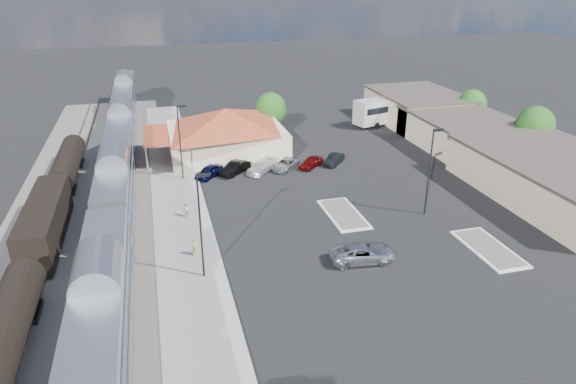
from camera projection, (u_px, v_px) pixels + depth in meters
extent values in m
plane|color=black|center=(312.00, 228.00, 49.40)|extent=(280.00, 280.00, 0.00)
cube|color=#4C4944|center=(88.00, 217.00, 51.48)|extent=(16.00, 100.00, 0.12)
cube|color=gray|center=(181.00, 215.00, 51.83)|extent=(5.50, 92.00, 0.18)
cube|color=silver|center=(103.00, 307.00, 32.80)|extent=(3.00, 20.00, 5.00)
cube|color=black|center=(109.00, 341.00, 33.89)|extent=(2.20, 16.00, 0.60)
cube|color=silver|center=(116.00, 185.00, 51.42)|extent=(3.00, 20.00, 5.00)
cube|color=black|center=(119.00, 210.00, 52.51)|extent=(2.20, 16.00, 0.60)
cube|color=silver|center=(122.00, 128.00, 70.04)|extent=(3.00, 20.00, 5.00)
cube|color=black|center=(124.00, 147.00, 71.13)|extent=(2.20, 16.00, 0.60)
cube|color=silver|center=(125.00, 95.00, 88.66)|extent=(3.00, 20.00, 5.00)
cube|color=black|center=(127.00, 111.00, 89.75)|extent=(2.20, 16.00, 0.60)
cylinder|color=black|center=(4.00, 334.00, 31.82)|extent=(2.80, 14.00, 2.80)
cube|color=black|center=(10.00, 357.00, 32.54)|extent=(2.20, 12.00, 0.60)
cube|color=black|center=(45.00, 221.00, 45.97)|extent=(2.80, 14.00, 3.60)
cube|color=black|center=(49.00, 239.00, 46.73)|extent=(2.20, 12.00, 0.60)
cylinder|color=black|center=(67.00, 163.00, 60.20)|extent=(2.80, 14.00, 2.80)
cube|color=black|center=(70.00, 177.00, 60.91)|extent=(2.20, 12.00, 0.60)
cube|color=beige|center=(227.00, 141.00, 68.90)|extent=(15.00, 12.00, 3.60)
pyramid|color=maroon|center=(225.00, 118.00, 67.67)|extent=(15.30, 12.24, 2.60)
cube|color=maroon|center=(156.00, 135.00, 66.14)|extent=(3.20, 9.60, 0.25)
cube|color=#C6B28C|center=(560.00, 180.00, 55.22)|extent=(14.00, 22.00, 4.20)
cube|color=#3F3833|center=(565.00, 160.00, 54.33)|extent=(14.40, 22.40, 0.30)
cube|color=#C6B28C|center=(465.00, 134.00, 71.22)|extent=(12.00, 18.00, 4.00)
cube|color=#3F3833|center=(468.00, 119.00, 70.37)|extent=(12.40, 18.40, 0.30)
cube|color=#C6B28C|center=(417.00, 108.00, 83.54)|extent=(12.00, 16.00, 4.50)
cube|color=#3F3833|center=(419.00, 93.00, 82.58)|extent=(12.40, 16.40, 0.30)
cube|color=silver|center=(343.00, 214.00, 52.09)|extent=(3.30, 7.50, 0.15)
cube|color=#4C4944|center=(343.00, 213.00, 52.06)|extent=(2.70, 6.90, 0.10)
cube|color=silver|center=(489.00, 249.00, 45.60)|extent=(3.30, 7.50, 0.15)
cube|color=#4C4944|center=(489.00, 248.00, 45.57)|extent=(2.70, 6.90, 0.10)
cylinder|color=black|center=(201.00, 228.00, 39.68)|extent=(0.16, 0.16, 9.00)
cube|color=black|center=(203.00, 175.00, 38.08)|extent=(1.00, 0.25, 0.22)
cylinder|color=black|center=(180.00, 143.00, 59.19)|extent=(0.16, 0.16, 9.00)
cube|color=black|center=(181.00, 106.00, 57.58)|extent=(1.00, 0.25, 0.22)
cylinder|color=black|center=(429.00, 173.00, 50.47)|extent=(0.16, 0.16, 9.00)
cube|color=black|center=(439.00, 130.00, 48.86)|extent=(1.00, 0.25, 0.22)
cylinder|color=#382314|center=(531.00, 147.00, 67.55)|extent=(0.30, 0.30, 2.86)
ellipsoid|color=#1D4F16|center=(535.00, 127.00, 66.44)|extent=(4.94, 4.94, 5.46)
cylinder|color=#382314|center=(470.00, 121.00, 80.03)|extent=(0.30, 0.30, 2.55)
ellipsoid|color=#1D4F16|center=(472.00, 105.00, 79.04)|extent=(4.41, 4.41, 4.87)
cylinder|color=#382314|center=(271.00, 128.00, 76.17)|extent=(0.30, 0.30, 2.73)
ellipsoid|color=#1D4F16|center=(270.00, 110.00, 75.12)|extent=(4.71, 4.71, 5.21)
imported|color=#AEB0B6|center=(363.00, 253.00, 43.49)|extent=(5.82, 3.20, 1.54)
cube|color=silver|center=(391.00, 109.00, 82.59)|extent=(13.70, 6.48, 3.80)
cube|color=black|center=(392.00, 106.00, 82.41)|extent=(12.67, 6.22, 1.01)
cylinder|color=black|center=(417.00, 118.00, 84.53)|extent=(1.06, 0.60, 1.01)
cylinder|color=black|center=(406.00, 114.00, 86.59)|extent=(1.06, 0.60, 1.01)
cylinder|color=black|center=(376.00, 125.00, 80.41)|extent=(1.06, 0.60, 1.01)
cylinder|color=black|center=(366.00, 122.00, 82.47)|extent=(1.06, 0.60, 1.01)
imported|color=#D9D143|center=(195.00, 247.00, 44.12)|extent=(0.57, 0.68, 1.59)
imported|color=silver|center=(185.00, 209.00, 51.01)|extent=(0.89, 0.98, 1.65)
imported|color=#0B113A|center=(209.00, 171.00, 61.39)|extent=(4.06, 4.20, 1.42)
imported|color=black|center=(235.00, 168.00, 62.40)|extent=(4.45, 4.22, 1.50)
imported|color=white|center=(261.00, 167.00, 62.92)|extent=(4.66, 4.73, 1.37)
imported|color=#96999E|center=(286.00, 164.00, 63.97)|extent=(4.64, 4.83, 1.28)
imported|color=maroon|center=(311.00, 162.00, 64.45)|extent=(4.04, 3.81, 1.35)
imported|color=black|center=(334.00, 159.00, 65.48)|extent=(3.70, 3.85, 1.31)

